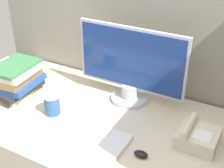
# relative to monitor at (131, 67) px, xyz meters

# --- Properties ---
(cubicle_panel_rear) EXTENTS (2.01, 0.04, 1.77)m
(cubicle_panel_rear) POSITION_rel_monitor_xyz_m (-0.01, 0.20, -0.09)
(cubicle_panel_rear) COLOR gray
(cubicle_panel_rear) RESTS_ON ground_plane
(monitor) EXTENTS (0.60, 0.20, 0.42)m
(monitor) POSITION_rel_monitor_xyz_m (0.00, 0.00, 0.00)
(monitor) COLOR #B7B7BC
(monitor) RESTS_ON desk
(keyboard) EXTENTS (0.38, 0.17, 0.02)m
(keyboard) POSITION_rel_monitor_xyz_m (-0.03, -0.38, -0.19)
(keyboard) COLOR silver
(keyboard) RESTS_ON desk
(mouse) EXTENTS (0.06, 0.04, 0.02)m
(mouse) POSITION_rel_monitor_xyz_m (0.24, -0.38, -0.19)
(mouse) COLOR black
(mouse) RESTS_ON desk
(coffee_cup) EXTENTS (0.08, 0.08, 0.11)m
(coffee_cup) POSITION_rel_monitor_xyz_m (-0.29, -0.31, -0.14)
(coffee_cup) COLOR #335999
(coffee_cup) RESTS_ON desk
(book_stack) EXTENTS (0.26, 0.29, 0.19)m
(book_stack) POSITION_rel_monitor_xyz_m (-0.59, -0.26, -0.10)
(book_stack) COLOR #C6B78C
(book_stack) RESTS_ON desk
(desk_telephone) EXTENTS (0.17, 0.18, 0.10)m
(desk_telephone) POSITION_rel_monitor_xyz_m (0.43, -0.19, -0.16)
(desk_telephone) COLOR beige
(desk_telephone) RESTS_ON desk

